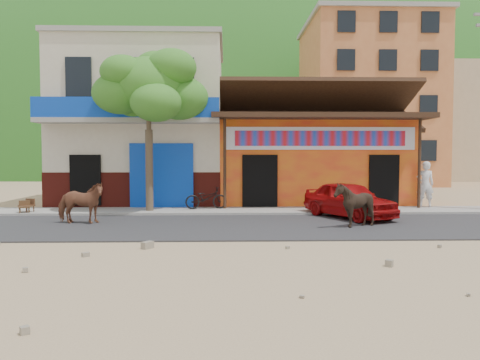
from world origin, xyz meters
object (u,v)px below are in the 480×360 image
object	(u,v)px
cow_dark	(354,205)
cafe_chair_right	(24,201)
scooter	(206,198)
pedestrian	(425,184)
tree	(149,130)
red_car	(349,200)
cow_tan	(80,203)
cafe_chair_left	(26,200)

from	to	relation	value
cow_dark	cafe_chair_right	world-z (taller)	cow_dark
scooter	pedestrian	size ratio (longest dim) A/B	0.88
tree	cafe_chair_right	size ratio (longest dim) A/B	7.51
red_car	pedestrian	bearing A→B (deg)	6.79
cow_tan	red_car	size ratio (longest dim) A/B	0.42
cow_dark	cafe_chair_left	size ratio (longest dim) A/B	1.50
tree	cafe_chair_right	distance (m)	5.14
red_car	scooter	xyz separation A→B (m)	(-4.98, 2.07, -0.12)
cow_dark	tree	bearing A→B (deg)	-105.49
cafe_chair_right	tree	bearing A→B (deg)	-14.54
cafe_chair_left	tree	bearing A→B (deg)	27.81
pedestrian	cafe_chair_left	size ratio (longest dim) A/B	2.04
tree	cow_tan	distance (m)	4.04
tree	cafe_chair_left	distance (m)	5.10
red_car	scooter	size ratio (longest dim) A/B	2.27
cow_tan	cafe_chair_right	bearing A→B (deg)	53.10
cow_dark	pedestrian	bearing A→B (deg)	151.66
cow_dark	cafe_chair_right	xyz separation A→B (m)	(-11.06, 3.20, -0.19)
red_car	cafe_chair_right	xyz separation A→B (m)	(-11.46, 1.10, -0.14)
tree	red_car	world-z (taller)	tree
tree	scooter	bearing A→B (deg)	12.71
pedestrian	cafe_chair_right	world-z (taller)	pedestrian
pedestrian	cow_dark	bearing A→B (deg)	57.46
cow_dark	red_car	xyz separation A→B (m)	(0.40, 2.11, -0.05)
red_car	pedestrian	world-z (taller)	pedestrian
cafe_chair_right	pedestrian	bearing A→B (deg)	-15.92
cow_dark	red_car	distance (m)	2.15
scooter	pedestrian	xyz separation A→B (m)	(8.67, 0.39, 0.49)
red_car	cafe_chair_left	xyz separation A→B (m)	(-11.46, 1.29, -0.10)
tree	pedestrian	xyz separation A→B (m)	(10.76, 0.86, -2.09)
cafe_chair_right	cow_dark	bearing A→B (deg)	-37.18
scooter	pedestrian	distance (m)	8.70
scooter	cafe_chair_right	bearing A→B (deg)	86.20
cow_dark	scooter	xyz separation A→B (m)	(-4.58, 4.17, -0.17)
cow_tan	red_car	bearing A→B (deg)	-79.63
pedestrian	cafe_chair_right	size ratio (longest dim) A/B	2.27
cafe_chair_left	cafe_chair_right	world-z (taller)	cafe_chair_left
cow_dark	cafe_chair_right	size ratio (longest dim) A/B	1.67
tree	cafe_chair_left	size ratio (longest dim) A/B	6.73
cow_tan	pedestrian	distance (m)	12.97
tree	red_car	size ratio (longest dim) A/B	1.65
cafe_chair_left	pedestrian	bearing A→B (deg)	28.17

